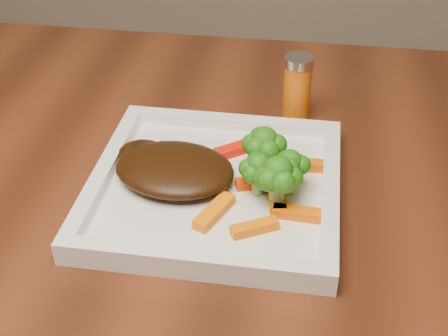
# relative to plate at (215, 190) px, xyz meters

# --- Properties ---
(plate) EXTENTS (0.27, 0.27, 0.01)m
(plate) POSITION_rel_plate_xyz_m (0.00, 0.00, 0.00)
(plate) COLOR white
(plate) RESTS_ON dining_table
(steak) EXTENTS (0.15, 0.12, 0.03)m
(steak) POSITION_rel_plate_xyz_m (-0.05, 0.00, 0.02)
(steak) COLOR #321907
(steak) RESTS_ON plate
(broccoli_0) EXTENTS (0.07, 0.07, 0.07)m
(broccoli_0) POSITION_rel_plate_xyz_m (0.05, 0.03, 0.04)
(broccoli_0) COLOR #167A14
(broccoli_0) RESTS_ON plate
(broccoli_1) EXTENTS (0.05, 0.05, 0.06)m
(broccoli_1) POSITION_rel_plate_xyz_m (0.08, 0.00, 0.04)
(broccoli_1) COLOR #1E6510
(broccoli_1) RESTS_ON plate
(broccoli_2) EXTENTS (0.06, 0.06, 0.06)m
(broccoli_2) POSITION_rel_plate_xyz_m (0.07, -0.02, 0.04)
(broccoli_2) COLOR #1D6510
(broccoli_2) RESTS_ON plate
(broccoli_3) EXTENTS (0.05, 0.05, 0.06)m
(broccoli_3) POSITION_rel_plate_xyz_m (0.05, -0.01, 0.04)
(broccoli_3) COLOR #316E12
(broccoli_3) RESTS_ON plate
(carrot_0) EXTENTS (0.05, 0.04, 0.01)m
(carrot_0) POSITION_rel_plate_xyz_m (0.05, -0.07, 0.01)
(carrot_0) COLOR orange
(carrot_0) RESTS_ON plate
(carrot_1) EXTENTS (0.06, 0.02, 0.01)m
(carrot_1) POSITION_rel_plate_xyz_m (0.09, -0.04, 0.01)
(carrot_1) COLOR #F35A03
(carrot_1) RESTS_ON plate
(carrot_2) EXTENTS (0.04, 0.06, 0.01)m
(carrot_2) POSITION_rel_plate_xyz_m (0.01, -0.05, 0.01)
(carrot_2) COLOR orange
(carrot_2) RESTS_ON plate
(carrot_3) EXTENTS (0.05, 0.02, 0.01)m
(carrot_3) POSITION_rel_plate_xyz_m (0.10, 0.05, 0.01)
(carrot_3) COLOR #DB5503
(carrot_3) RESTS_ON plate
(carrot_4) EXTENTS (0.06, 0.05, 0.01)m
(carrot_4) POSITION_rel_plate_xyz_m (0.02, 0.07, 0.01)
(carrot_4) COLOR #F51603
(carrot_4) RESTS_ON plate
(carrot_5) EXTENTS (0.03, 0.07, 0.01)m
(carrot_5) POSITION_rel_plate_xyz_m (0.07, -0.01, 0.01)
(carrot_5) COLOR orange
(carrot_5) RESTS_ON plate
(carrot_6) EXTENTS (0.05, 0.03, 0.01)m
(carrot_6) POSITION_rel_plate_xyz_m (0.05, 0.01, 0.01)
(carrot_6) COLOR #F53603
(carrot_6) RESTS_ON plate
(spice_shaker) EXTENTS (0.04, 0.04, 0.09)m
(spice_shaker) POSITION_rel_plate_xyz_m (0.08, 0.17, 0.04)
(spice_shaker) COLOR #D1590B
(spice_shaker) RESTS_ON dining_table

